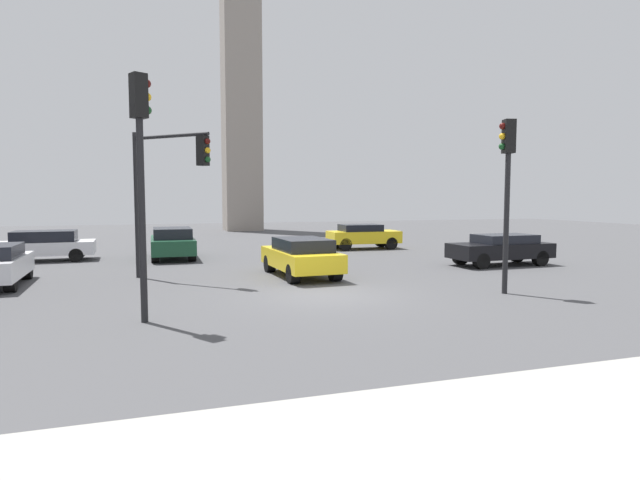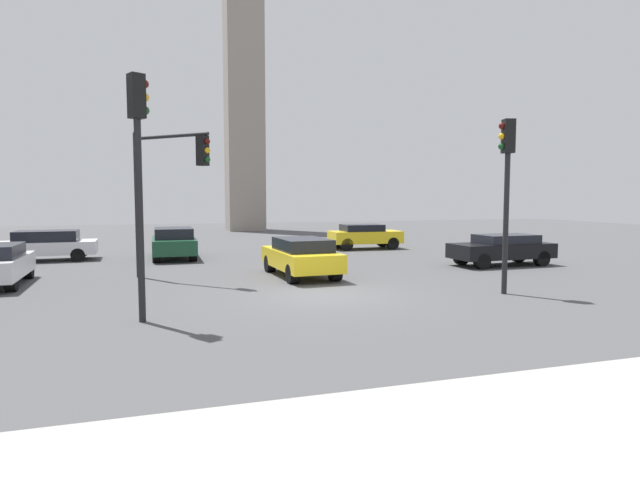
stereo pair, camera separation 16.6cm
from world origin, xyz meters
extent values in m
plane|color=#4C4C4F|center=(0.00, 0.00, 0.00)|extent=(92.23, 92.23, 0.00)
cube|color=#A8A59E|center=(0.00, -10.15, 0.07)|extent=(30.27, 4.49, 0.15)
cylinder|color=black|center=(-5.38, 5.46, 2.63)|extent=(0.16, 0.16, 5.25)
cylinder|color=black|center=(-4.20, 4.30, 5.04)|extent=(2.45, 2.40, 0.12)
cube|color=black|center=(-3.20, 3.32, 4.49)|extent=(0.45, 0.45, 1.00)
sphere|color=#4C0F0C|center=(-3.05, 3.18, 4.79)|extent=(0.20, 0.20, 0.20)
sphere|color=yellow|center=(-3.05, 3.18, 4.49)|extent=(0.20, 0.20, 0.20)
sphere|color=#14471E|center=(-3.05, 3.18, 4.19)|extent=(0.20, 0.20, 0.20)
cylinder|color=black|center=(-5.10, -1.89, 2.86)|extent=(0.16, 0.16, 5.72)
cube|color=black|center=(-5.10, -1.89, 5.22)|extent=(0.43, 0.43, 1.00)
sphere|color=#4C0F0C|center=(-4.92, -1.81, 5.52)|extent=(0.20, 0.20, 0.20)
sphere|color=yellow|center=(-4.92, -1.81, 5.22)|extent=(0.20, 0.20, 0.20)
sphere|color=#14471E|center=(-4.92, -1.81, 4.92)|extent=(0.20, 0.20, 0.20)
cylinder|color=black|center=(5.33, -1.38, 2.62)|extent=(0.16, 0.16, 5.24)
cube|color=black|center=(5.33, -1.38, 4.74)|extent=(0.38, 0.38, 1.00)
sphere|color=#4C0F0C|center=(5.13, -1.33, 5.04)|extent=(0.20, 0.20, 0.20)
sphere|color=yellow|center=(5.13, -1.33, 4.74)|extent=(0.20, 0.20, 0.20)
sphere|color=#14471E|center=(5.13, -1.33, 4.44)|extent=(0.20, 0.20, 0.20)
cube|color=silver|center=(-9.82, 12.16, 0.61)|extent=(4.80, 2.16, 0.60)
cube|color=black|center=(-9.58, 12.16, 1.13)|extent=(2.71, 1.85, 0.54)
cylinder|color=black|center=(-11.45, 12.92, 0.31)|extent=(0.63, 0.38, 0.62)
cylinder|color=black|center=(-8.18, 11.39, 0.31)|extent=(0.63, 0.38, 0.62)
cylinder|color=black|center=(-8.24, 13.03, 0.31)|extent=(0.63, 0.38, 0.62)
cube|color=black|center=(9.45, 4.35, 0.65)|extent=(4.47, 1.90, 0.63)
cube|color=black|center=(9.67, 4.35, 1.13)|extent=(2.52, 1.64, 0.41)
cylinder|color=black|center=(7.97, 3.58, 0.33)|extent=(0.67, 0.34, 0.66)
cylinder|color=black|center=(7.93, 5.05, 0.33)|extent=(0.67, 0.34, 0.66)
cylinder|color=black|center=(10.97, 3.65, 0.33)|extent=(0.67, 0.34, 0.66)
cylinder|color=black|center=(10.94, 5.12, 0.33)|extent=(0.67, 0.34, 0.66)
cube|color=yellow|center=(0.36, 3.92, 0.66)|extent=(2.11, 4.48, 0.65)
cube|color=black|center=(0.37, 3.70, 1.19)|extent=(1.78, 2.54, 0.49)
cylinder|color=black|center=(-0.49, 5.38, 0.34)|extent=(0.37, 0.69, 0.67)
cylinder|color=black|center=(1.06, 5.45, 0.34)|extent=(0.37, 0.69, 0.67)
cylinder|color=black|center=(-0.34, 2.40, 0.34)|extent=(0.37, 0.69, 0.67)
cylinder|color=black|center=(1.21, 2.47, 0.34)|extent=(0.37, 0.69, 0.67)
cube|color=yellow|center=(6.67, 12.97, 0.69)|extent=(4.08, 1.96, 0.68)
cube|color=black|center=(6.47, 12.97, 1.19)|extent=(2.31, 1.67, 0.42)
cylinder|color=black|center=(8.06, 13.66, 0.35)|extent=(0.71, 0.35, 0.69)
cylinder|color=black|center=(8.01, 12.17, 0.35)|extent=(0.71, 0.35, 0.69)
cylinder|color=black|center=(5.34, 13.76, 0.35)|extent=(0.71, 0.35, 0.69)
cylinder|color=black|center=(5.28, 12.28, 0.35)|extent=(0.71, 0.35, 0.69)
cylinder|color=black|center=(-9.18, 6.28, 0.30)|extent=(0.33, 0.62, 0.61)
cylinder|color=black|center=(-9.09, 3.54, 0.30)|extent=(0.33, 0.62, 0.61)
cube|color=#19472D|center=(-3.94, 11.41, 0.65)|extent=(1.99, 4.54, 0.68)
cube|color=black|center=(-3.94, 11.19, 1.22)|extent=(1.74, 2.54, 0.53)
cylinder|color=black|center=(-4.73, 12.95, 0.31)|extent=(0.36, 0.62, 0.62)
cylinder|color=black|center=(-3.13, 12.95, 0.31)|extent=(0.36, 0.62, 0.62)
cylinder|color=black|center=(-4.75, 9.88, 0.31)|extent=(0.36, 0.62, 0.62)
cylinder|color=black|center=(-3.14, 9.87, 0.31)|extent=(0.36, 0.62, 0.62)
cube|color=gray|center=(3.00, 32.38, 13.22)|extent=(3.20, 3.20, 26.43)
camera|label=1|loc=(-4.92, -14.69, 2.91)|focal=29.44mm
camera|label=2|loc=(-4.76, -14.74, 2.91)|focal=29.44mm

